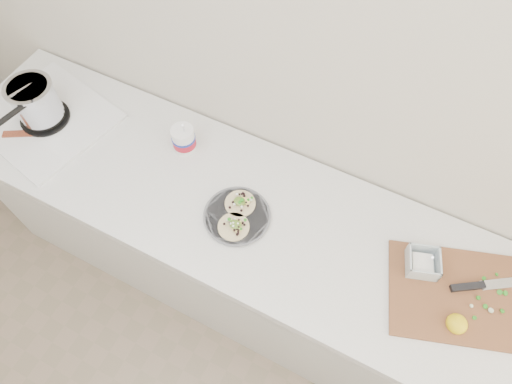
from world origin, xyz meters
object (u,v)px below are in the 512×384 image
at_px(bacon_plate, 22,135).
at_px(tub, 184,138).
at_px(cutboard, 460,290).
at_px(stove, 40,108).
at_px(taco_plate, 237,215).

bearing_deg(bacon_plate, tub, 22.08).
height_order(tub, cutboard, tub).
distance_m(stove, bacon_plate, 0.14).
bearing_deg(bacon_plate, cutboard, 5.13).
height_order(stove, tub, stove).
bearing_deg(taco_plate, tub, 151.18).
relative_size(tub, bacon_plate, 0.92).
distance_m(stove, cutboard, 1.79).
bearing_deg(tub, taco_plate, -28.82).
relative_size(cutboard, bacon_plate, 2.46).
height_order(tub, bacon_plate, tub).
height_order(taco_plate, bacon_plate, taco_plate).
bearing_deg(stove, taco_plate, 9.79).
distance_m(stove, tub, 0.63).
height_order(stove, bacon_plate, stove).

